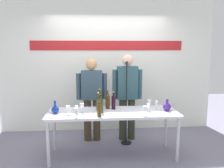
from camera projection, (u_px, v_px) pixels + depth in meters
The scene contains 22 objects.
ground_plane at pixel (113, 155), 3.97m from camera, with size 10.00×10.00×0.00m, color gray.
back_wall at pixel (107, 62), 5.09m from camera, with size 4.62×0.11×3.00m.
display_table at pixel (113, 115), 3.86m from camera, with size 2.13×0.72×0.77m.
decanter_blue_left at pixel (55, 109), 3.74m from camera, with size 0.12×0.12×0.21m.
decanter_blue_right at pixel (167, 107), 3.89m from camera, with size 0.13×0.13×0.20m.
presenter_left at pixel (92, 95), 4.50m from camera, with size 0.59×0.22×1.61m.
presenter_right at pixel (127, 92), 4.55m from camera, with size 0.58×0.22×1.68m.
wine_bottle_0 at pixel (99, 108), 3.55m from camera, with size 0.07×0.07×0.31m.
wine_bottle_1 at pixel (108, 101), 4.04m from camera, with size 0.07×0.07×0.32m.
wine_bottle_2 at pixel (101, 105), 3.76m from camera, with size 0.07×0.07×0.30m.
wine_bottle_3 at pixel (114, 101), 3.99m from camera, with size 0.07×0.07×0.31m.
wine_bottle_4 at pixel (100, 100), 4.10m from camera, with size 0.08×0.08×0.33m.
wine_bottle_5 at pixel (98, 103), 3.90m from camera, with size 0.07×0.07×0.31m.
wine_glass_left_0 at pixel (76, 111), 3.50m from camera, with size 0.07×0.07×0.15m.
wine_glass_left_1 at pixel (76, 108), 3.68m from camera, with size 0.06×0.06×0.14m.
wine_glass_left_2 at pixel (82, 106), 3.79m from camera, with size 0.07×0.07×0.15m.
wine_glass_left_3 at pixel (68, 108), 3.67m from camera, with size 0.07×0.07×0.14m.
wine_glass_right_0 at pixel (145, 109), 3.60m from camera, with size 0.06×0.06×0.16m.
wine_glass_right_1 at pixel (148, 106), 3.85m from camera, with size 0.06×0.06×0.13m.
wine_glass_right_2 at pixel (157, 103), 4.02m from camera, with size 0.06×0.06×0.14m.
wine_glass_right_3 at pixel (149, 102), 4.13m from camera, with size 0.07×0.07×0.13m.
microphone_stand at pixel (126, 117), 4.40m from camera, with size 0.20×0.20×1.57m.
Camera 1 is at (-0.32, -3.73, 1.81)m, focal length 37.56 mm.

